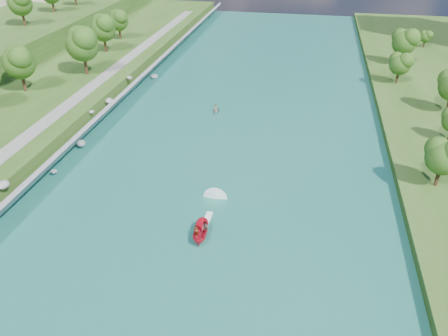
# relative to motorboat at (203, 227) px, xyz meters

# --- Properties ---
(ground) EXTENTS (260.00, 260.00, 0.00)m
(ground) POSITION_rel_motorboat_xyz_m (-1.27, -3.29, -0.90)
(ground) COLOR #2D5119
(ground) RESTS_ON ground
(river_water) EXTENTS (55.00, 240.00, 0.10)m
(river_water) POSITION_rel_motorboat_xyz_m (-1.27, 16.71, -0.85)
(river_water) COLOR #185E53
(river_water) RESTS_ON ground
(ridge_west) EXTENTS (60.00, 120.00, 9.00)m
(ridge_west) POSITION_rel_motorboat_xyz_m (-83.77, 91.71, 3.60)
(ridge_west) COLOR #2D5119
(ridge_west) RESTS_ON ground
(riprap_bank) EXTENTS (4.20, 236.00, 4.37)m
(riprap_bank) POSITION_rel_motorboat_xyz_m (-27.13, 16.04, 0.91)
(riprap_bank) COLOR slate
(riprap_bank) RESTS_ON ground
(riverside_path) EXTENTS (3.00, 200.00, 0.10)m
(riverside_path) POSITION_rel_motorboat_xyz_m (-33.77, 16.71, 2.65)
(riverside_path) COLOR gray
(riverside_path) RESTS_ON berm_west
(motorboat) EXTENTS (3.60, 19.18, 2.12)m
(motorboat) POSITION_rel_motorboat_xyz_m (0.00, 0.00, 0.00)
(motorboat) COLOR red
(motorboat) RESTS_ON river_water
(raft) EXTENTS (2.19, 2.84, 1.64)m
(raft) POSITION_rel_motorboat_xyz_m (-6.58, 38.19, -0.44)
(raft) COLOR gray
(raft) RESTS_ON river_water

